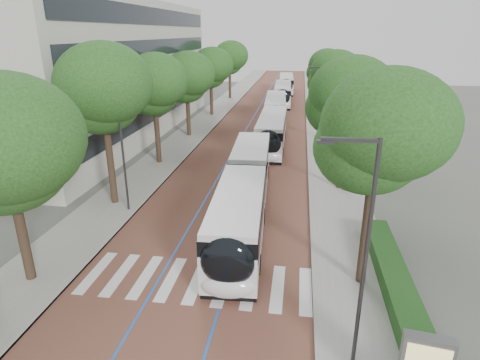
# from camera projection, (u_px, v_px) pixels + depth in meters

# --- Properties ---
(ground) EXTENTS (160.00, 160.00, 0.00)m
(ground) POSITION_uv_depth(u_px,v_px,m) (187.00, 294.00, 17.75)
(ground) COLOR #51544C
(ground) RESTS_ON ground
(road) EXTENTS (11.00, 140.00, 0.02)m
(road) POSITION_uv_depth(u_px,v_px,m) (265.00, 117.00, 54.86)
(road) COLOR brown
(road) RESTS_ON ground
(sidewalk_left) EXTENTS (4.00, 140.00, 0.12)m
(sidewalk_left) POSITION_uv_depth(u_px,v_px,m) (212.00, 115.00, 55.87)
(sidewalk_left) COLOR gray
(sidewalk_left) RESTS_ON ground
(sidewalk_right) EXTENTS (4.00, 140.00, 0.12)m
(sidewalk_right) POSITION_uv_depth(u_px,v_px,m) (321.00, 118.00, 53.82)
(sidewalk_right) COLOR gray
(sidewalk_right) RESTS_ON ground
(kerb_left) EXTENTS (0.20, 140.00, 0.14)m
(kerb_left) POSITION_uv_depth(u_px,v_px,m) (225.00, 115.00, 55.61)
(kerb_left) COLOR gray
(kerb_left) RESTS_ON ground
(kerb_right) EXTENTS (0.20, 140.00, 0.14)m
(kerb_right) POSITION_uv_depth(u_px,v_px,m) (307.00, 117.00, 54.08)
(kerb_right) COLOR gray
(kerb_right) RESTS_ON ground
(zebra_crossing) EXTENTS (10.55, 3.60, 0.01)m
(zebra_crossing) POSITION_uv_depth(u_px,v_px,m) (197.00, 281.00, 18.64)
(zebra_crossing) COLOR silver
(zebra_crossing) RESTS_ON ground
(lane_line_left) EXTENTS (0.12, 126.00, 0.01)m
(lane_line_left) POSITION_uv_depth(u_px,v_px,m) (254.00, 116.00, 55.08)
(lane_line_left) COLOR #2454B4
(lane_line_left) RESTS_ON road
(lane_line_right) EXTENTS (0.12, 126.00, 0.01)m
(lane_line_right) POSITION_uv_depth(u_px,v_px,m) (277.00, 117.00, 54.64)
(lane_line_right) COLOR #2454B4
(lane_line_right) RESTS_ON road
(office_building) EXTENTS (18.11, 40.00, 14.00)m
(office_building) POSITION_uv_depth(u_px,v_px,m) (81.00, 70.00, 43.97)
(office_building) COLOR #ACA99F
(office_building) RESTS_ON ground
(hedge) EXTENTS (1.20, 14.00, 0.80)m
(hedge) POSITION_uv_depth(u_px,v_px,m) (403.00, 303.00, 16.33)
(hedge) COLOR #193A14
(hedge) RESTS_ON sidewalk_right
(streetlight_near) EXTENTS (1.82, 0.20, 8.00)m
(streetlight_near) POSITION_uv_depth(u_px,v_px,m) (361.00, 241.00, 12.39)
(streetlight_near) COLOR #2F2F31
(streetlight_near) RESTS_ON sidewalk_right
(streetlight_far) EXTENTS (1.82, 0.20, 8.00)m
(streetlight_far) POSITION_uv_depth(u_px,v_px,m) (323.00, 105.00, 35.59)
(streetlight_far) COLOR #2F2F31
(streetlight_far) RESTS_ON sidewalk_right
(lamp_post_left) EXTENTS (0.14, 0.14, 8.00)m
(lamp_post_left) POSITION_uv_depth(u_px,v_px,m) (123.00, 150.00, 24.58)
(lamp_post_left) COLOR #2F2F31
(lamp_post_left) RESTS_ON sidewalk_left
(trees_left) EXTENTS (6.33, 61.05, 9.88)m
(trees_left) POSITION_uv_depth(u_px,v_px,m) (174.00, 81.00, 38.39)
(trees_left) COLOR black
(trees_left) RESTS_ON ground
(trees_right) EXTENTS (5.88, 47.19, 9.15)m
(trees_right) POSITION_uv_depth(u_px,v_px,m) (339.00, 88.00, 33.53)
(trees_right) COLOR black
(trees_right) RESTS_ON ground
(lead_bus) EXTENTS (3.45, 18.50, 3.20)m
(lead_bus) POSITION_uv_depth(u_px,v_px,m) (245.00, 194.00, 24.47)
(lead_bus) COLOR black
(lead_bus) RESTS_ON ground
(bus_queued_0) EXTENTS (2.65, 12.42, 3.20)m
(bus_queued_0) POSITION_uv_depth(u_px,v_px,m) (272.00, 133.00, 39.33)
(bus_queued_0) COLOR silver
(bus_queued_0) RESTS_ON ground
(bus_queued_1) EXTENTS (3.09, 12.50, 3.20)m
(bus_queued_1) POSITION_uv_depth(u_px,v_px,m) (275.00, 110.00, 50.84)
(bus_queued_1) COLOR silver
(bus_queued_1) RESTS_ON ground
(bus_queued_2) EXTENTS (2.91, 12.47, 3.20)m
(bus_queued_2) POSITION_uv_depth(u_px,v_px,m) (283.00, 94.00, 63.54)
(bus_queued_2) COLOR silver
(bus_queued_2) RESTS_ON ground
(bus_queued_3) EXTENTS (3.07, 12.50, 3.20)m
(bus_queued_3) POSITION_uv_depth(u_px,v_px,m) (286.00, 84.00, 76.09)
(bus_queued_3) COLOR silver
(bus_queued_3) RESTS_ON ground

